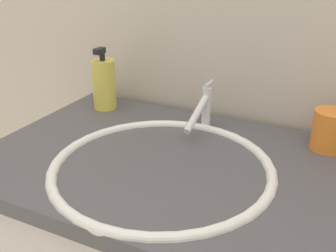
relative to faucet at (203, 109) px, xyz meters
The scene contains 4 objects.
sink_basin 0.25m from the faucet, 90.00° to the right, with size 0.50×0.50×0.10m.
faucet is the anchor object (origin of this frame).
toothbrush_cup 0.31m from the faucet, ahead, with size 0.08×0.08×0.10m, color orange.
soap_dispenser 0.32m from the faucet, behind, with size 0.07×0.07×0.18m.
Camera 1 is at (0.33, -0.75, 1.31)m, focal length 44.24 mm.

